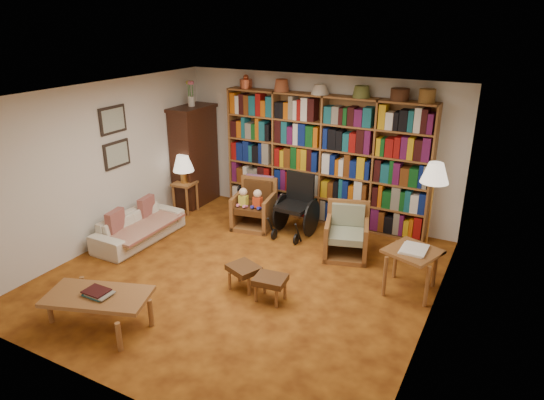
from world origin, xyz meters
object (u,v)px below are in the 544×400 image
Objects in this scene: footstool_b at (270,281)px; armchair_leather at (256,206)px; sofa at (139,227)px; side_table_papers at (412,256)px; coffee_table at (98,298)px; footstool_a at (244,270)px; wheelchair at (296,207)px; side_table_lamp at (185,191)px; floor_lamp at (435,177)px; armchair_sage at (348,236)px.

armchair_leather is at bearing 124.05° from footstool_b.
side_table_papers is (4.20, 0.50, 0.29)m from sofa.
side_table_papers is 3.89m from coffee_table.
footstool_a is 0.46m from footstool_b.
wheelchair is 2.32m from side_table_papers.
side_table_papers reaches higher than footstool_a.
wheelchair reaches higher than footstool_a.
coffee_table is at bearing -137.57° from footstool_b.
side_table_lamp is 0.68× the size of armchair_leather.
floor_lamp reaches higher than coffee_table.
side_table_lamp reaches higher than sofa.
armchair_sage is 0.63× the size of coffee_table.
armchair_leather is 1.79m from armchair_sage.
side_table_lamp is at bearing 145.80° from footstool_b.
sofa is 1.55× the size of wheelchair.
sofa is 3.64× the size of footstool_b.
armchair_sage is (1.76, -0.29, -0.04)m from armchair_leather.
sofa reaches higher than footstool_a.
coffee_table is at bearing -68.85° from side_table_lamp.
side_table_papers is (2.84, -0.93, 0.18)m from armchair_leather.
footstool_a is (-0.87, -1.60, -0.03)m from armchair_sage.
armchair_leather is 0.99× the size of armchair_sage.
wheelchair is at bearing 94.49° from footstool_a.
armchair_sage is at bearing 61.32° from footstool_a.
side_table_lamp is 3.38m from footstool_b.
armchair_sage is 1.74m from footstool_b.
armchair_sage reaches higher than side_table_lamp.
sofa is 3.21× the size of footstool_a.
side_table_papers is at bearing -90.00° from floor_lamp.
floor_lamp reaches higher than armchair_leather.
side_table_lamp is 2.96m from footstool_a.
wheelchair is 0.77× the size of coffee_table.
armchair_leather reaches higher than armchair_sage.
armchair_leather is 0.75m from wheelchair.
wheelchair is (0.74, 0.04, 0.12)m from armchair_leather.
wheelchair is (2.09, 1.46, 0.23)m from sofa.
armchair_leather is 3.37m from coffee_table.
wheelchair is 2.34× the size of footstool_b.
wheelchair is 1.32× the size of side_table_papers.
side_table_lamp reaches higher than footstool_a.
coffee_table is at bearing -125.98° from footstool_a.
sofa is at bearing -160.29° from floor_lamp.
sofa is at bearing -160.04° from armchair_sage.
side_table_lamp is 2.20m from wheelchair.
footstool_b is (1.34, -1.98, -0.07)m from armchair_leather.
armchair_leather is at bearing 86.86° from coffee_table.
side_table_lamp is (-0.10, 1.34, 0.18)m from sofa.
armchair_sage is 1.69× the size of footstool_a.
footstool_a is (-1.96, -0.96, -0.24)m from side_table_papers.
side_table_lamp is 4.38m from side_table_papers.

